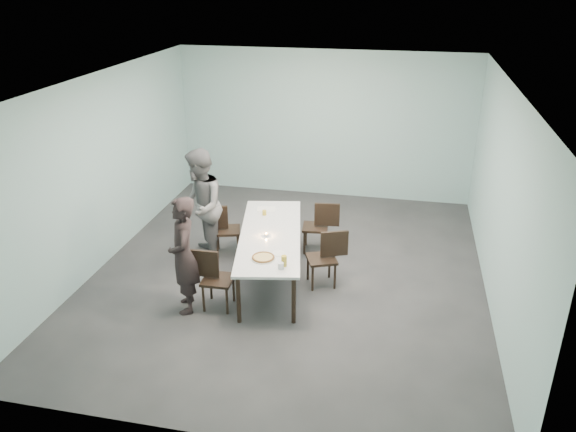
% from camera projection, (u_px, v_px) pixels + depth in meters
% --- Properties ---
extents(ground, '(7.00, 7.00, 0.00)m').
position_uv_depth(ground, '(289.00, 272.00, 8.91)').
color(ground, '#333335').
rests_on(ground, ground).
extents(room_shell, '(6.02, 7.02, 3.01)m').
position_uv_depth(room_shell, '(289.00, 150.00, 8.09)').
color(room_shell, '#9EC7C7').
rests_on(room_shell, ground).
extents(table, '(1.37, 2.72, 0.75)m').
position_uv_depth(table, '(270.00, 237.00, 8.49)').
color(table, white).
rests_on(table, ground).
extents(chair_near_left, '(0.62, 0.43, 0.87)m').
position_uv_depth(chair_near_left, '(212.00, 275.00, 7.83)').
color(chair_near_left, black).
rests_on(chair_near_left, ground).
extents(chair_far_left, '(0.65, 0.52, 0.87)m').
position_uv_depth(chair_far_left, '(222.00, 227.00, 9.29)').
color(chair_far_left, black).
rests_on(chair_far_left, ground).
extents(chair_near_right, '(0.65, 0.55, 0.87)m').
position_uv_depth(chair_near_right, '(327.00, 254.00, 8.39)').
color(chair_near_right, black).
rests_on(chair_near_right, ground).
extents(chair_far_right, '(0.63, 0.46, 0.87)m').
position_uv_depth(chair_far_right, '(320.00, 224.00, 9.40)').
color(chair_far_right, black).
rests_on(chair_far_right, ground).
extents(diner_near, '(0.60, 0.72, 1.68)m').
position_uv_depth(diner_near, '(184.00, 255.00, 7.63)').
color(diner_near, black).
rests_on(diner_near, ground).
extents(diner_far, '(0.96, 1.09, 1.87)m').
position_uv_depth(diner_far, '(200.00, 206.00, 8.96)').
color(diner_far, slate).
rests_on(diner_far, ground).
extents(pizza, '(0.34, 0.34, 0.04)m').
position_uv_depth(pizza, '(263.00, 257.00, 7.73)').
color(pizza, white).
rests_on(pizza, table).
extents(side_plate, '(0.18, 0.18, 0.01)m').
position_uv_depth(side_plate, '(278.00, 253.00, 7.88)').
color(side_plate, white).
rests_on(side_plate, table).
extents(beer_glass, '(0.08, 0.08, 0.15)m').
position_uv_depth(beer_glass, '(284.00, 261.00, 7.52)').
color(beer_glass, gold).
rests_on(beer_glass, table).
extents(water_tumbler, '(0.08, 0.08, 0.09)m').
position_uv_depth(water_tumbler, '(281.00, 266.00, 7.46)').
color(water_tumbler, silver).
rests_on(water_tumbler, table).
extents(tealight, '(0.06, 0.06, 0.05)m').
position_uv_depth(tealight, '(266.00, 235.00, 8.38)').
color(tealight, silver).
rests_on(tealight, table).
extents(amber_tumbler, '(0.07, 0.07, 0.08)m').
position_uv_depth(amber_tumbler, '(264.00, 213.00, 9.10)').
color(amber_tumbler, gold).
rests_on(amber_tumbler, table).
extents(menu, '(0.34, 0.27, 0.01)m').
position_uv_depth(menu, '(266.00, 209.00, 9.33)').
color(menu, silver).
rests_on(menu, table).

